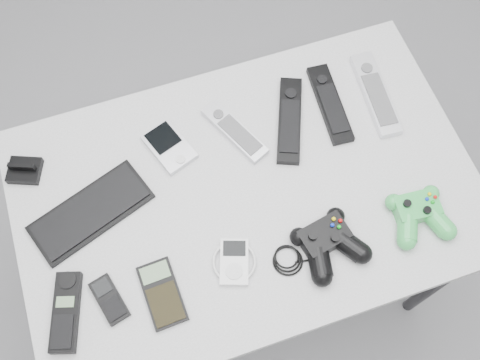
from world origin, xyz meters
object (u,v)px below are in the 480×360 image
object	(u,v)px
remote_black_b	(330,103)
desk	(246,201)
remote_silver_b	(375,94)
controller_black	(328,242)
cordless_handset	(66,312)
calculator	(162,293)
remote_silver_a	(234,131)
pda	(169,146)
remote_black_a	(290,120)
mp3_player	(234,262)
pda_keyboard	(91,212)
controller_green	(419,213)
mobile_phone	(109,299)

from	to	relation	value
remote_black_b	desk	bearing A→B (deg)	-146.20
remote_silver_b	controller_black	size ratio (longest dim) A/B	0.95
controller_black	remote_silver_b	bearing A→B (deg)	40.11
cordless_handset	calculator	xyz separation A→B (m)	(0.20, -0.03, -0.01)
desk	remote_silver_a	bearing A→B (deg)	81.78
remote_silver_a	calculator	world-z (taller)	remote_silver_a
controller_black	desk	bearing A→B (deg)	113.92
pda	remote_black_a	bearing A→B (deg)	-24.35
mp3_player	controller_black	distance (m)	0.21
pda_keyboard	cordless_handset	size ratio (longest dim) A/B	1.63
remote_silver_b	controller_green	size ratio (longest dim) A/B	1.63
remote_silver_a	remote_black_b	world-z (taller)	same
pda_keyboard	cordless_handset	bearing A→B (deg)	-135.08
remote_silver_a	desk	bearing A→B (deg)	-122.34
mobile_phone	calculator	bearing A→B (deg)	-26.39
desk	pda	world-z (taller)	pda
pda	mp3_player	world-z (taller)	pda
cordless_handset	remote_black_a	bearing A→B (deg)	42.04
pda	cordless_handset	distance (m)	0.44
remote_silver_a	mp3_player	world-z (taller)	remote_silver_a
remote_black_a	mp3_player	world-z (taller)	remote_black_a
remote_silver_a	mobile_phone	bearing A→B (deg)	-166.00
remote_silver_a	mp3_player	distance (m)	0.33
controller_black	remote_black_b	bearing A→B (deg)	55.80
remote_silver_b	controller_black	distance (m)	0.42
pda_keyboard	mp3_player	size ratio (longest dim) A/B	2.66
remote_silver_a	controller_green	size ratio (longest dim) A/B	1.31
remote_black_a	pda_keyboard	bearing A→B (deg)	-148.72
pda_keyboard	remote_silver_b	size ratio (longest dim) A/B	1.15
remote_black_b	mobile_phone	world-z (taller)	remote_black_b
desk	pda_keyboard	bearing A→B (deg)	170.08
mp3_player	remote_silver_a	bearing A→B (deg)	90.57
mobile_phone	cordless_handset	size ratio (longest dim) A/B	0.62
pda_keyboard	mobile_phone	xyz separation A→B (m)	(-0.01, -0.21, 0.00)
mobile_phone	controller_black	distance (m)	0.49
remote_black_b	remote_silver_b	xyz separation A→B (m)	(0.12, -0.01, 0.00)
pda	remote_black_b	distance (m)	0.41
controller_black	mp3_player	bearing A→B (deg)	161.76
pda	calculator	world-z (taller)	pda
pda_keyboard	remote_black_a	bearing A→B (deg)	-10.91
mp3_player	controller_black	xyz separation A→B (m)	(0.21, -0.03, 0.02)
controller_green	controller_black	bearing A→B (deg)	-175.63
remote_black_a	remote_silver_b	bearing A→B (deg)	23.02
calculator	cordless_handset	bearing A→B (deg)	170.35
pda_keyboard	pda	distance (m)	0.24
desk	mp3_player	bearing A→B (deg)	-117.93
remote_silver_b	mobile_phone	world-z (taller)	remote_silver_b
remote_silver_a	remote_silver_b	size ratio (longest dim) A/B	0.80
cordless_handset	controller_black	xyz separation A→B (m)	(0.58, -0.04, 0.01)
remote_black_a	cordless_handset	xyz separation A→B (m)	(-0.61, -0.28, 0.00)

